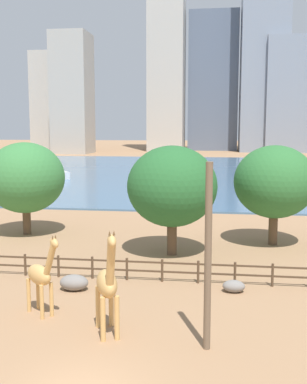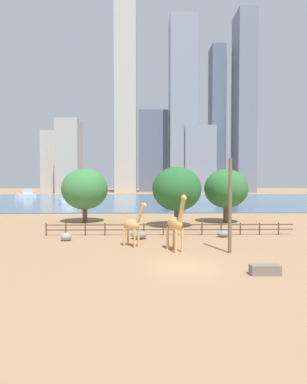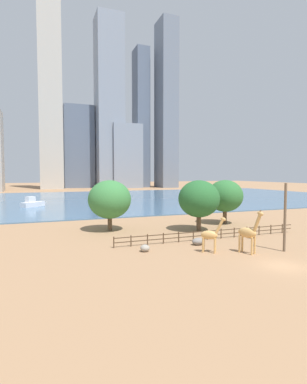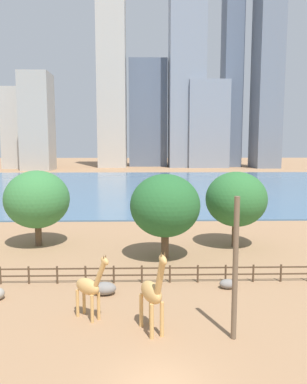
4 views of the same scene
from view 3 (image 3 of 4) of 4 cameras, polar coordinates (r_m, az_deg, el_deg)
name	(u,v)px [view 3 (image 3 of 4)]	position (r m, az deg, el deg)	size (l,w,h in m)	color
ground_plane	(106,198)	(103.49, -9.10, -1.23)	(400.00, 400.00, 0.00)	#9E7551
harbor_water	(107,199)	(100.56, -8.76, -1.30)	(180.00, 86.00, 0.20)	#476B8C
giraffe_tall	(211,235)	(32.92, 10.84, -8.04)	(2.38, 2.11, 4.06)	tan
giraffe_companion	(249,233)	(33.51, 17.66, -7.39)	(1.63, 2.87, 4.80)	tan
utility_pole	(285,217)	(35.48, 23.76, -4.46)	(0.28, 0.28, 7.46)	brown
boulder_near_fence	(252,236)	(41.87, 18.27, -7.88)	(1.19, 0.86, 0.64)	gray
boulder_by_pole	(198,241)	(36.42, 8.52, -9.29)	(1.56, 1.13, 0.84)	gray
boulder_small	(145,248)	(33.07, -1.64, -10.63)	(1.03, 1.03, 0.77)	gray
enclosure_fence	(210,234)	(39.55, 10.77, -7.79)	(26.12, 0.14, 1.30)	#4C3826
tree_left_large	(225,196)	(51.86, 13.48, -0.74)	(5.97, 5.97, 7.41)	brown
tree_center_broad	(110,200)	(44.76, -8.35, -1.42)	(6.34, 6.34, 7.51)	brown
tree_right_tall	(199,199)	(44.79, 8.66, -1.31)	(6.11, 6.11, 7.51)	brown
boat_ferry	(32,203)	(80.89, -22.09, -1.99)	(5.81, 5.48, 2.59)	silver
skyline_tower_needle	(126,156)	(181.12, -5.19, 6.81)	(17.67, 10.88, 37.86)	gray
skyline_block_central	(166,105)	(191.53, 2.45, 16.19)	(10.22, 15.18, 101.01)	slate
skyline_tower_glass	(50,91)	(183.58, -19.12, 17.66)	(12.32, 13.09, 107.86)	#B7B2A8
skyline_block_left	(141,119)	(194.58, -2.41, 13.75)	(8.07, 12.38, 86.12)	slate
skyline_block_wide	(109,103)	(187.22, -8.43, 16.36)	(15.55, 15.87, 100.44)	gray
skyline_tower_far	(79,147)	(187.99, -14.04, 8.29)	(17.55, 11.65, 48.94)	slate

